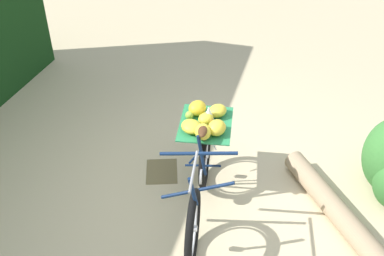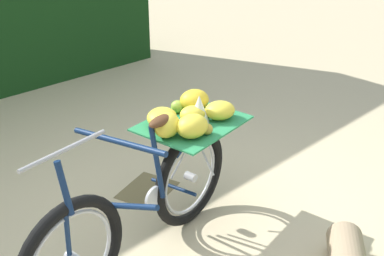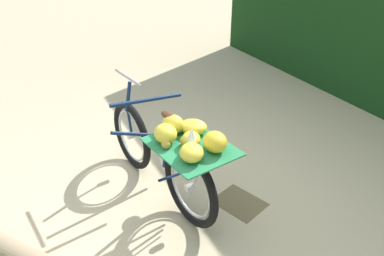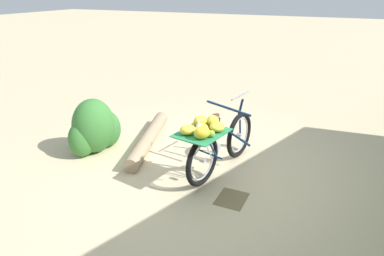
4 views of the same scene
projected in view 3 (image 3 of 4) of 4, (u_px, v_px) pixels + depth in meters
ground_plane at (166, 207)px, 3.43m from camera, size 60.00×60.00×0.00m
bicycle at (166, 152)px, 3.28m from camera, size 1.80×0.80×1.03m
leaf_litter_patch at (239, 203)px, 3.48m from camera, size 0.44×0.36×0.01m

